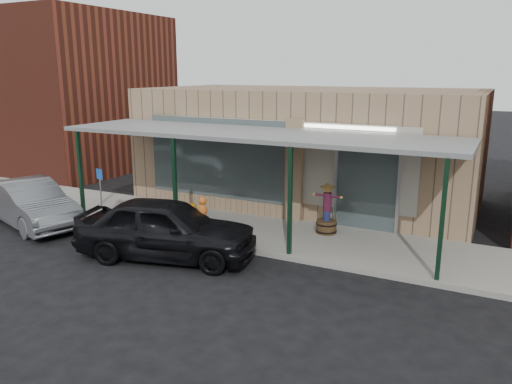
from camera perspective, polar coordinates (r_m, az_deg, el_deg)
The scene contains 10 objects.
ground at distance 12.37m, azimuth -8.04°, elevation -9.44°, with size 120.00×120.00×0.00m, color black.
sidewalk at distance 15.23m, azimuth -0.29°, elevation -4.51°, with size 40.00×3.20×0.15m, color gray.
storefront at distance 18.85m, azimuth 6.09°, elevation 5.25°, with size 12.00×6.25×4.20m.
awning at distance 14.55m, azimuth -0.37°, elevation 6.49°, with size 12.00×3.00×3.04m.
block_buildings_near at distance 19.07m, azimuth 13.08°, elevation 10.13°, with size 61.00×8.00×8.00m.
barrel_scarecrow at distance 14.84m, azimuth 8.09°, elevation -2.76°, with size 0.93×0.69×1.53m.
barrel_pumpkin at distance 16.03m, azimuth -7.27°, elevation -2.57°, with size 0.67×0.67×0.63m.
handicap_sign at distance 16.91m, azimuth -17.37°, elevation 0.61°, with size 0.33×0.11×1.61m.
parked_sedan at distance 13.32m, azimuth -10.21°, elevation -4.11°, with size 5.07×2.98×1.62m.
car_grey at distance 17.43m, azimuth -24.39°, elevation -1.18°, with size 1.54×4.41×1.45m, color slate.
Camera 1 is at (6.62, -9.27, 4.83)m, focal length 35.00 mm.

